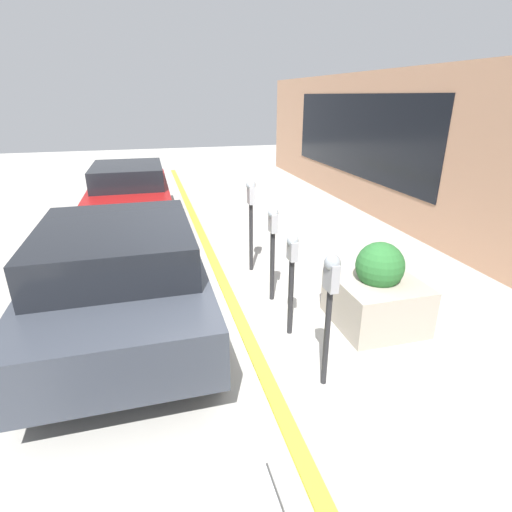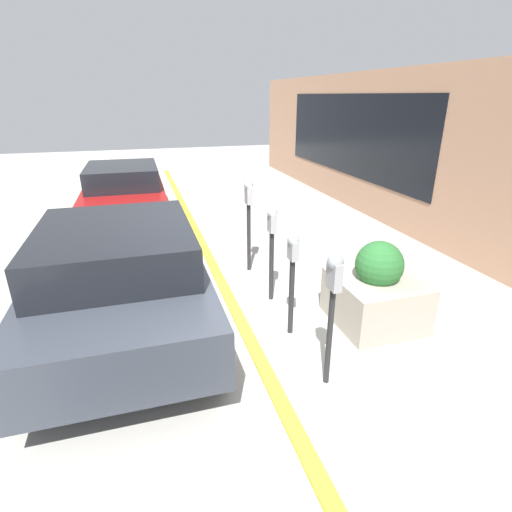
{
  "view_description": "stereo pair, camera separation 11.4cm",
  "coord_description": "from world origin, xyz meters",
  "px_view_note": "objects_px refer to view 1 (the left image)",
  "views": [
    {
      "loc": [
        -4.73,
        1.13,
        2.91
      ],
      "look_at": [
        0.0,
        -0.16,
        0.93
      ],
      "focal_mm": 28.0,
      "sensor_mm": 36.0,
      "label": 1
    },
    {
      "loc": [
        -4.7,
        1.23,
        2.91
      ],
      "look_at": [
        0.0,
        -0.16,
        0.93
      ],
      "focal_mm": 28.0,
      "sensor_mm": 36.0,
      "label": 2
    }
  ],
  "objects_px": {
    "parking_meter_second": "(292,268)",
    "parked_car_middle": "(121,274)",
    "parked_car_rear": "(130,192)",
    "parking_meter_fourth": "(251,208)",
    "parking_meter_nearest": "(330,293)",
    "parking_meter_middle": "(273,238)",
    "planter_box": "(376,293)"
  },
  "relations": [
    {
      "from": "parking_meter_second",
      "to": "parked_car_middle",
      "type": "xyz_separation_m",
      "value": [
        0.66,
        2.05,
        -0.13
      ]
    },
    {
      "from": "parking_meter_second",
      "to": "parked_car_rear",
      "type": "height_order",
      "value": "parked_car_rear"
    },
    {
      "from": "parking_meter_fourth",
      "to": "parked_car_middle",
      "type": "height_order",
      "value": "parking_meter_fourth"
    },
    {
      "from": "parked_car_middle",
      "to": "parking_meter_second",
      "type": "bearing_deg",
      "value": -107.8
    },
    {
      "from": "parked_car_rear",
      "to": "parking_meter_nearest",
      "type": "bearing_deg",
      "value": -162.47
    },
    {
      "from": "parking_meter_middle",
      "to": "parking_meter_fourth",
      "type": "distance_m",
      "value": 1.17
    },
    {
      "from": "parking_meter_second",
      "to": "parked_car_middle",
      "type": "relative_size",
      "value": 0.33
    },
    {
      "from": "parking_meter_middle",
      "to": "parking_meter_fourth",
      "type": "bearing_deg",
      "value": 1.21
    },
    {
      "from": "planter_box",
      "to": "parked_car_rear",
      "type": "xyz_separation_m",
      "value": [
        5.8,
        3.25,
        0.29
      ]
    },
    {
      "from": "parking_meter_fourth",
      "to": "parked_car_middle",
      "type": "xyz_separation_m",
      "value": [
        -1.46,
        2.08,
        -0.34
      ]
    },
    {
      "from": "parked_car_middle",
      "to": "parking_meter_middle",
      "type": "bearing_deg",
      "value": -81.92
    },
    {
      "from": "parking_meter_fourth",
      "to": "parked_car_rear",
      "type": "height_order",
      "value": "parking_meter_fourth"
    },
    {
      "from": "parking_meter_nearest",
      "to": "parked_car_rear",
      "type": "xyz_separation_m",
      "value": [
        6.77,
        2.08,
        -0.36
      ]
    },
    {
      "from": "parking_meter_nearest",
      "to": "parking_meter_second",
      "type": "relative_size",
      "value": 1.1
    },
    {
      "from": "parking_meter_middle",
      "to": "planter_box",
      "type": "bearing_deg",
      "value": -131.92
    },
    {
      "from": "parked_car_middle",
      "to": "parking_meter_fourth",
      "type": "bearing_deg",
      "value": -54.97
    },
    {
      "from": "parking_meter_nearest",
      "to": "parking_meter_fourth",
      "type": "relative_size",
      "value": 0.93
    },
    {
      "from": "parking_meter_nearest",
      "to": "parking_meter_middle",
      "type": "height_order",
      "value": "parking_meter_nearest"
    },
    {
      "from": "parking_meter_fourth",
      "to": "planter_box",
      "type": "xyz_separation_m",
      "value": [
        -2.19,
        -1.17,
        -0.69
      ]
    },
    {
      "from": "parking_meter_middle",
      "to": "parking_meter_fourth",
      "type": "relative_size",
      "value": 0.89
    },
    {
      "from": "planter_box",
      "to": "parked_car_rear",
      "type": "height_order",
      "value": "parked_car_rear"
    },
    {
      "from": "parking_meter_middle",
      "to": "parked_car_rear",
      "type": "relative_size",
      "value": 0.37
    },
    {
      "from": "parking_meter_second",
      "to": "parking_meter_middle",
      "type": "bearing_deg",
      "value": -3.21
    },
    {
      "from": "parking_meter_nearest",
      "to": "parked_car_middle",
      "type": "height_order",
      "value": "parking_meter_nearest"
    },
    {
      "from": "parking_meter_nearest",
      "to": "parked_car_middle",
      "type": "relative_size",
      "value": 0.37
    },
    {
      "from": "parking_meter_second",
      "to": "planter_box",
      "type": "height_order",
      "value": "parking_meter_second"
    },
    {
      "from": "parked_car_rear",
      "to": "planter_box",
      "type": "bearing_deg",
      "value": -150.27
    },
    {
      "from": "parking_meter_middle",
      "to": "parking_meter_second",
      "type": "bearing_deg",
      "value": 176.79
    },
    {
      "from": "parking_meter_fourth",
      "to": "parked_car_middle",
      "type": "bearing_deg",
      "value": 125.04
    },
    {
      "from": "parking_meter_nearest",
      "to": "parking_meter_second",
      "type": "distance_m",
      "value": 1.05
    },
    {
      "from": "parking_meter_second",
      "to": "parking_meter_middle",
      "type": "xyz_separation_m",
      "value": [
        0.96,
        -0.05,
        0.06
      ]
    },
    {
      "from": "parked_car_middle",
      "to": "parked_car_rear",
      "type": "distance_m",
      "value": 5.07
    }
  ]
}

